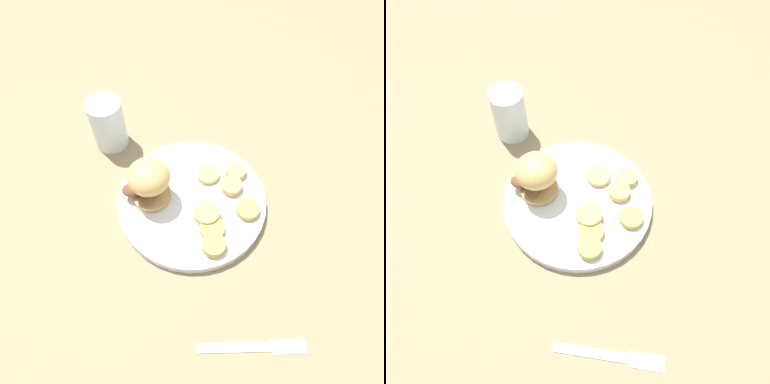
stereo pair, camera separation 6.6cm
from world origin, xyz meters
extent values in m
plane|color=#937F5B|center=(0.00, 0.00, 0.00)|extent=(4.00, 4.00, 0.00)
cylinder|color=white|center=(0.00, 0.00, 0.01)|extent=(0.29, 0.29, 0.02)
torus|color=white|center=(0.00, 0.00, 0.02)|extent=(0.29, 0.29, 0.01)
cylinder|color=tan|center=(0.08, 0.01, 0.03)|extent=(0.08, 0.08, 0.01)
ellipsoid|color=brown|center=(0.08, 0.01, 0.05)|extent=(0.04, 0.05, 0.02)
ellipsoid|color=brown|center=(0.08, 0.03, 0.05)|extent=(0.03, 0.04, 0.01)
ellipsoid|color=#563323|center=(0.09, 0.01, 0.05)|extent=(0.03, 0.03, 0.01)
ellipsoid|color=brown|center=(0.09, 0.00, 0.04)|extent=(0.04, 0.04, 0.02)
ellipsoid|color=#4C281E|center=(0.08, 0.00, 0.05)|extent=(0.04, 0.04, 0.02)
ellipsoid|color=brown|center=(0.11, 0.02, 0.04)|extent=(0.04, 0.03, 0.02)
ellipsoid|color=#DBB26B|center=(0.08, 0.01, 0.09)|extent=(0.08, 0.08, 0.06)
cylinder|color=#DBB766|center=(-0.07, -0.04, 0.03)|extent=(0.04, 0.04, 0.01)
cylinder|color=#DBB766|center=(-0.02, -0.06, 0.03)|extent=(0.05, 0.05, 0.01)
cylinder|color=tan|center=(-0.05, 0.06, 0.03)|extent=(0.05, 0.05, 0.01)
cylinder|color=tan|center=(-0.06, 0.09, 0.03)|extent=(0.04, 0.04, 0.02)
cylinder|color=tan|center=(-0.11, 0.00, 0.03)|extent=(0.04, 0.04, 0.01)
cylinder|color=#DBB766|center=(-0.07, -0.08, 0.03)|extent=(0.04, 0.04, 0.01)
cylinder|color=#DBB766|center=(-0.04, 0.03, 0.03)|extent=(0.05, 0.05, 0.02)
cube|color=silver|center=(-0.14, 0.25, 0.00)|extent=(0.12, 0.05, 0.00)
cube|color=silver|center=(-0.22, 0.22, 0.00)|extent=(0.06, 0.04, 0.00)
cylinder|color=silver|center=(0.21, -0.11, 0.06)|extent=(0.07, 0.07, 0.12)
camera|label=1|loc=(-0.10, 0.37, 0.65)|focal=35.00mm
camera|label=2|loc=(-0.16, 0.35, 0.65)|focal=35.00mm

